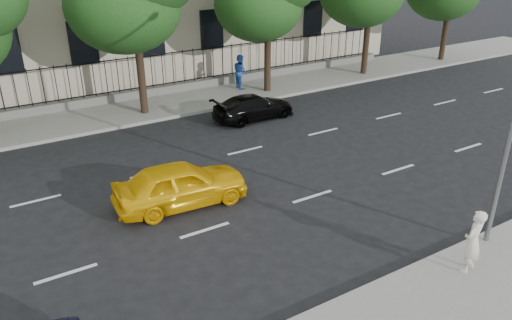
% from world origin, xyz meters
% --- Properties ---
extents(ground, '(120.00, 120.00, 0.00)m').
position_xyz_m(ground, '(0.00, 0.00, 0.00)').
color(ground, black).
rests_on(ground, ground).
extents(near_sidewalk, '(60.00, 4.00, 0.15)m').
position_xyz_m(near_sidewalk, '(0.00, -4.00, 0.07)').
color(near_sidewalk, gray).
rests_on(near_sidewalk, ground).
extents(far_sidewalk, '(60.00, 4.00, 0.15)m').
position_xyz_m(far_sidewalk, '(0.00, 14.00, 0.07)').
color(far_sidewalk, gray).
rests_on(far_sidewalk, ground).
extents(lane_markings, '(49.60, 4.62, 0.01)m').
position_xyz_m(lane_markings, '(0.00, 4.75, 0.01)').
color(lane_markings, silver).
rests_on(lane_markings, ground).
extents(iron_fence, '(30.00, 0.50, 2.20)m').
position_xyz_m(iron_fence, '(0.00, 15.70, 0.65)').
color(iron_fence, slate).
rests_on(iron_fence, far_sidewalk).
extents(street_light, '(0.25, 3.32, 8.05)m').
position_xyz_m(street_light, '(2.50, -1.77, 5.15)').
color(street_light, slate).
rests_on(street_light, near_sidewalk).
extents(yellow_taxi, '(4.40, 2.02, 1.46)m').
position_xyz_m(yellow_taxi, '(-3.95, 4.30, 0.73)').
color(yellow_taxi, yellow).
rests_on(yellow_taxi, ground).
extents(black_sedan, '(4.07, 1.74, 1.17)m').
position_xyz_m(black_sedan, '(2.25, 10.05, 0.58)').
color(black_sedan, black).
rests_on(black_sedan, ground).
extents(woman_near, '(0.72, 0.55, 1.76)m').
position_xyz_m(woman_near, '(0.87, -2.92, 1.03)').
color(woman_near, white).
rests_on(woman_near, near_sidewalk).
extents(pedestrian_far, '(0.80, 0.98, 1.86)m').
position_xyz_m(pedestrian_far, '(3.98, 14.36, 1.08)').
color(pedestrian_far, '#1E4898').
rests_on(pedestrian_far, far_sidewalk).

